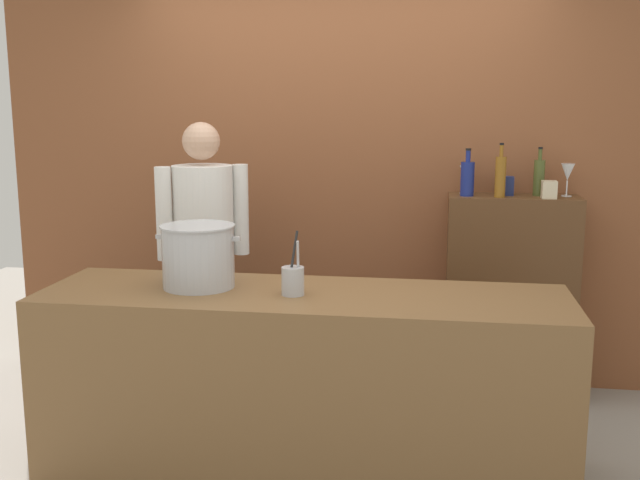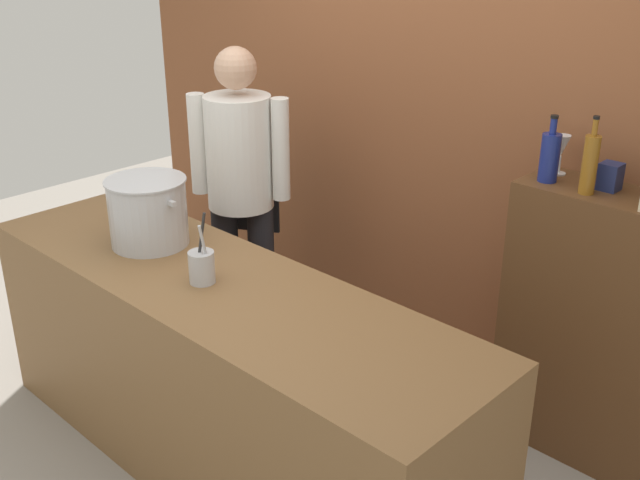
# 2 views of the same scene
# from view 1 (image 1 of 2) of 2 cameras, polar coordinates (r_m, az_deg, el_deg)

# --- Properties ---
(ground_plane) EXTENTS (8.00, 8.00, 0.00)m
(ground_plane) POSITION_cam_1_polar(r_m,az_deg,el_deg) (3.77, -1.27, -17.42)
(ground_plane) COLOR gray
(brick_back_panel) EXTENTS (4.40, 0.10, 3.00)m
(brick_back_panel) POSITION_cam_1_polar(r_m,az_deg,el_deg) (4.72, 1.64, 7.28)
(brick_back_panel) COLOR brown
(brick_back_panel) RESTS_ON ground_plane
(prep_counter) EXTENTS (2.45, 0.70, 0.90)m
(prep_counter) POSITION_cam_1_polar(r_m,az_deg,el_deg) (3.58, -1.30, -11.05)
(prep_counter) COLOR brown
(prep_counter) RESTS_ON ground_plane
(bar_cabinet) EXTENTS (0.76, 0.32, 1.22)m
(bar_cabinet) POSITION_cam_1_polar(r_m,az_deg,el_deg) (4.64, 14.33, -4.23)
(bar_cabinet) COLOR brown
(bar_cabinet) RESTS_ON ground_plane
(chef) EXTENTS (0.47, 0.41, 1.66)m
(chef) POSITION_cam_1_polar(r_m,az_deg,el_deg) (4.29, -8.89, -0.39)
(chef) COLOR black
(chef) RESTS_ON ground_plane
(stockpot_large) EXTENTS (0.41, 0.35, 0.30)m
(stockpot_large) POSITION_cam_1_polar(r_m,az_deg,el_deg) (3.56, -9.32, -1.23)
(stockpot_large) COLOR #B7BABF
(stockpot_large) RESTS_ON prep_counter
(utensil_crock) EXTENTS (0.10, 0.10, 0.30)m
(utensil_crock) POSITION_cam_1_polar(r_m,az_deg,el_deg) (3.39, -2.09, -3.09)
(utensil_crock) COLOR #B7BABF
(utensil_crock) RESTS_ON prep_counter
(wine_bottle_cobalt) EXTENTS (0.08, 0.08, 0.28)m
(wine_bottle_cobalt) POSITION_cam_1_polar(r_m,az_deg,el_deg) (4.45, 11.24, 4.70)
(wine_bottle_cobalt) COLOR navy
(wine_bottle_cobalt) RESTS_ON bar_cabinet
(wine_bottle_amber) EXTENTS (0.06, 0.06, 0.31)m
(wine_bottle_amber) POSITION_cam_1_polar(r_m,az_deg,el_deg) (4.43, 13.67, 4.80)
(wine_bottle_amber) COLOR #8C5919
(wine_bottle_amber) RESTS_ON bar_cabinet
(wine_bottle_olive) EXTENTS (0.06, 0.06, 0.29)m
(wine_bottle_olive) POSITION_cam_1_polar(r_m,az_deg,el_deg) (4.56, 16.45, 4.67)
(wine_bottle_olive) COLOR #475123
(wine_bottle_olive) RESTS_ON bar_cabinet
(wine_glass_short) EXTENTS (0.08, 0.08, 0.19)m
(wine_glass_short) POSITION_cam_1_polar(r_m,az_deg,el_deg) (4.57, 18.46, 4.90)
(wine_glass_short) COLOR silver
(wine_glass_short) RESTS_ON bar_cabinet
(wine_glass_tall) EXTENTS (0.07, 0.07, 0.17)m
(wine_glass_tall) POSITION_cam_1_polar(r_m,az_deg,el_deg) (4.56, 11.07, 5.00)
(wine_glass_tall) COLOR silver
(wine_glass_tall) RESTS_ON bar_cabinet
(spice_tin_navy) EXTENTS (0.08, 0.08, 0.11)m
(spice_tin_navy) POSITION_cam_1_polar(r_m,az_deg,el_deg) (4.54, 14.11, 4.05)
(spice_tin_navy) COLOR navy
(spice_tin_navy) RESTS_ON bar_cabinet
(spice_tin_cream) EXTENTS (0.08, 0.08, 0.10)m
(spice_tin_cream) POSITION_cam_1_polar(r_m,az_deg,el_deg) (4.45, 17.16, 3.71)
(spice_tin_cream) COLOR beige
(spice_tin_cream) RESTS_ON bar_cabinet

